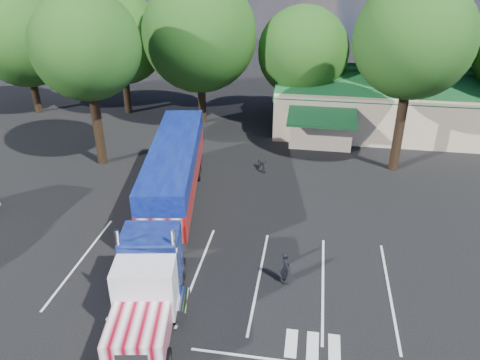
% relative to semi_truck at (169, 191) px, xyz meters
% --- Properties ---
extents(ground, '(120.00, 120.00, 0.00)m').
position_rel_semi_truck_xyz_m(ground, '(2.52, 2.09, -2.49)').
color(ground, black).
rests_on(ground, ground).
extents(event_hall, '(24.20, 14.12, 5.55)m').
position_rel_semi_truck_xyz_m(event_hall, '(16.26, 19.90, -0.28)').
color(event_hall, '#CBB297').
rests_on(event_hall, ground).
extents(tree_row_a, '(9.00, 9.00, 11.68)m').
position_rel_semi_truck_xyz_m(tree_row_a, '(-19.48, 18.59, 4.67)').
color(tree_row_a, black).
rests_on(tree_row_a, ground).
extents(tree_row_b, '(8.40, 8.40, 11.35)m').
position_rel_semi_truck_xyz_m(tree_row_b, '(-10.48, 19.89, 4.64)').
color(tree_row_b, black).
rests_on(tree_row_b, ground).
extents(tree_row_c, '(10.00, 10.00, 13.05)m').
position_rel_semi_truck_xyz_m(tree_row_c, '(-2.48, 18.29, 5.55)').
color(tree_row_c, black).
rests_on(tree_row_c, ground).
extents(tree_row_d, '(8.00, 8.00, 10.60)m').
position_rel_semi_truck_xyz_m(tree_row_d, '(6.52, 19.59, 4.09)').
color(tree_row_d, black).
rests_on(tree_row_d, ground).
extents(tree_row_e, '(9.60, 9.60, 12.90)m').
position_rel_semi_truck_xyz_m(tree_row_e, '(15.52, 20.09, 5.59)').
color(tree_row_e, black).
rests_on(tree_row_e, ground).
extents(tree_near_left, '(7.60, 7.60, 12.65)m').
position_rel_semi_truck_xyz_m(tree_near_left, '(-7.98, 8.09, 6.32)').
color(tree_near_left, black).
rests_on(tree_near_left, ground).
extents(tree_near_right, '(8.00, 8.00, 13.50)m').
position_rel_semi_truck_xyz_m(tree_near_right, '(14.02, 10.59, 6.97)').
color(tree_near_right, black).
rests_on(tree_near_right, ground).
extents(semi_truck, '(6.09, 21.15, 4.40)m').
position_rel_semi_truck_xyz_m(semi_truck, '(0.00, 0.00, 0.00)').
color(semi_truck, black).
rests_on(semi_truck, ground).
extents(woman, '(0.57, 0.73, 1.76)m').
position_rel_semi_truck_xyz_m(woman, '(7.02, -3.91, -1.61)').
color(woman, black).
rests_on(woman, ground).
extents(bicycle, '(1.29, 1.84, 0.92)m').
position_rel_semi_truck_xyz_m(bicycle, '(4.32, 8.83, -2.03)').
color(bicycle, black).
rests_on(bicycle, ground).
extents(silver_sedan, '(4.21, 1.92, 1.34)m').
position_rel_semi_truck_xyz_m(silver_sedan, '(14.52, 16.09, -1.82)').
color(silver_sedan, '#9FA0A6').
rests_on(silver_sedan, ground).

